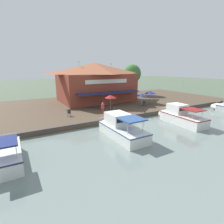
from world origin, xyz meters
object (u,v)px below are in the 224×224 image
(patio_umbrella_by_entrance, at_px, (150,92))
(tree_behind_restaurant, at_px, (90,76))
(cafe_chair_beside_entrance, at_px, (115,110))
(motorboat_second_along, at_px, (119,127))
(patio_umbrella_back_row, at_px, (142,95))
(cafe_chair_back_row_seat, at_px, (105,109))
(cafe_chair_mid_patio, at_px, (69,113))
(mooring_post, at_px, (145,111))
(motorboat_fourth_along, at_px, (7,153))
(tree_upstream_bank, at_px, (132,74))
(cafe_chair_under_first_umbrella, at_px, (144,103))
(person_mid_patio, at_px, (103,107))
(motorboat_mid_row, at_px, (178,116))
(waterfront_restaurant, at_px, (96,82))
(patio_umbrella_far_corner, at_px, (111,96))
(cafe_chair_far_corner_seat, at_px, (97,106))

(patio_umbrella_by_entrance, distance_m, tree_behind_restaurant, 14.81)
(cafe_chair_beside_entrance, xyz_separation_m, motorboat_second_along, (6.70, -3.48, -0.13))
(patio_umbrella_back_row, distance_m, cafe_chair_back_row_seat, 7.82)
(patio_umbrella_back_row, height_order, patio_umbrella_by_entrance, patio_umbrella_by_entrance)
(cafe_chair_mid_patio, xyz_separation_m, mooring_post, (3.96, 10.22, -0.10))
(motorboat_fourth_along, relative_size, tree_behind_restaurant, 0.80)
(patio_umbrella_back_row, relative_size, tree_behind_restaurant, 0.31)
(cafe_chair_back_row_seat, distance_m, motorboat_fourth_along, 15.39)
(tree_upstream_bank, bearing_deg, motorboat_second_along, -38.80)
(patio_umbrella_by_entrance, bearing_deg, mooring_post, -47.00)
(cafe_chair_under_first_umbrella, xyz_separation_m, person_mid_patio, (1.37, -8.95, 0.56))
(motorboat_mid_row, bearing_deg, person_mid_patio, -133.58)
(cafe_chair_mid_patio, relative_size, mooring_post, 1.14)
(patio_umbrella_by_entrance, bearing_deg, cafe_chair_mid_patio, -85.83)
(waterfront_restaurant, xyz_separation_m, motorboat_fourth_along, (17.75, -15.81, -3.72))
(cafe_chair_under_first_umbrella, relative_size, motorboat_second_along, 0.12)
(patio_umbrella_back_row, xyz_separation_m, motorboat_mid_row, (8.77, -0.89, -1.65))
(patio_umbrella_far_corner, height_order, motorboat_fourth_along, patio_umbrella_far_corner)
(cafe_chair_under_first_umbrella, height_order, cafe_chair_far_corner_seat, same)
(cafe_chair_under_first_umbrella, height_order, motorboat_second_along, motorboat_second_along)
(patio_umbrella_back_row, bearing_deg, patio_umbrella_far_corner, -92.00)
(mooring_post, bearing_deg, cafe_chair_back_row_seat, -128.64)
(cafe_chair_mid_patio, distance_m, tree_behind_restaurant, 17.50)
(cafe_chair_mid_patio, bearing_deg, cafe_chair_under_first_umbrella, 91.05)
(motorboat_mid_row, relative_size, tree_upstream_bank, 0.97)
(patio_umbrella_far_corner, relative_size, person_mid_patio, 1.45)
(patio_umbrella_far_corner, relative_size, motorboat_second_along, 0.33)
(cafe_chair_back_row_seat, height_order, cafe_chair_under_first_umbrella, same)
(patio_umbrella_back_row, distance_m, cafe_chair_beside_entrance, 7.17)
(cafe_chair_far_corner_seat, bearing_deg, tree_behind_restaurant, 161.32)
(waterfront_restaurant, xyz_separation_m, person_mid_patio, (10.33, -3.72, -2.80))
(person_mid_patio, xyz_separation_m, motorboat_fourth_along, (7.42, -12.08, -0.92))
(cafe_chair_under_first_umbrella, bearing_deg, motorboat_fourth_along, -67.33)
(cafe_chair_mid_patio, relative_size, person_mid_patio, 0.51)
(cafe_chair_under_first_umbrella, distance_m, motorboat_second_along, 13.67)
(patio_umbrella_far_corner, height_order, motorboat_mid_row, patio_umbrella_far_corner)
(cafe_chair_far_corner_seat, bearing_deg, patio_umbrella_by_entrance, 85.61)
(cafe_chair_beside_entrance, bearing_deg, patio_umbrella_back_row, 106.97)
(patio_umbrella_by_entrance, xyz_separation_m, motorboat_fourth_along, (9.68, -23.11, -2.04))
(cafe_chair_beside_entrance, bearing_deg, cafe_chair_mid_patio, -104.10)
(patio_umbrella_back_row, xyz_separation_m, patio_umbrella_far_corner, (-0.22, -6.19, 0.14))
(motorboat_second_along, bearing_deg, patio_umbrella_back_row, 130.66)
(patio_umbrella_back_row, height_order, motorboat_mid_row, patio_umbrella_back_row)
(patio_umbrella_by_entrance, height_order, motorboat_second_along, patio_umbrella_by_entrance)
(cafe_chair_far_corner_seat, height_order, motorboat_mid_row, motorboat_mid_row)
(motorboat_fourth_along, relative_size, motorboat_mid_row, 0.82)
(waterfront_restaurant, xyz_separation_m, cafe_chair_far_corner_seat, (7.25, -3.29, -3.36))
(cafe_chair_far_corner_seat, distance_m, cafe_chair_mid_patio, 5.47)
(tree_upstream_bank, bearing_deg, mooring_post, -29.97)
(cafe_chair_under_first_umbrella, xyz_separation_m, motorboat_fourth_along, (8.79, -21.04, -0.36))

